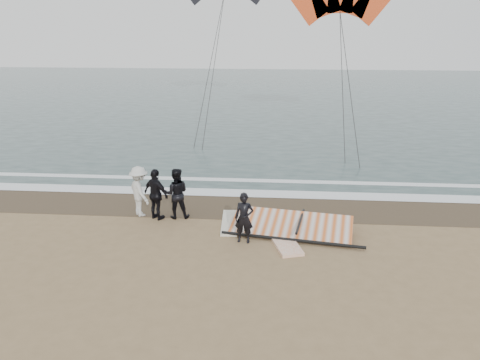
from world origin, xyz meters
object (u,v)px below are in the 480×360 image
object	(u,v)px
sail_rig	(289,226)
board_cream	(230,222)
board_white	(282,238)
man_main	(244,218)

from	to	relation	value
sail_rig	board_cream	bearing A→B (deg)	167.84
board_white	board_cream	xyz separation A→B (m)	(-1.86, 1.15, -0.01)
board_cream	sail_rig	size ratio (longest dim) A/B	0.45
man_main	board_white	distance (m)	1.51
board_white	board_cream	size ratio (longest dim) A/B	1.19
man_main	board_cream	xyz separation A→B (m)	(-0.61, 1.41, -0.81)
man_main	sail_rig	size ratio (longest dim) A/B	0.36
board_white	board_cream	world-z (taller)	board_white
board_white	sail_rig	world-z (taller)	sail_rig
board_cream	sail_rig	world-z (taller)	sail_rig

